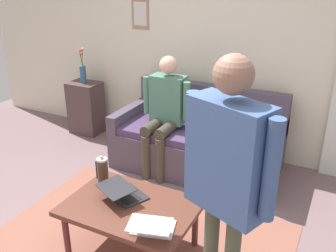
{
  "coord_description": "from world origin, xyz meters",
  "views": [
    {
      "loc": [
        -1.43,
        1.92,
        2.1
      ],
      "look_at": [
        -0.04,
        -0.84,
        0.8
      ],
      "focal_mm": 39.76,
      "sensor_mm": 36.0,
      "label": 1
    }
  ],
  "objects": [
    {
      "name": "french_press",
      "position": [
        0.27,
        -0.24,
        0.56
      ],
      "size": [
        0.11,
        0.09,
        0.27
      ],
      "color": "#4C3323",
      "rests_on": "coffee_table"
    },
    {
      "name": "person_standing",
      "position": [
        -0.93,
        0.24,
        1.12
      ],
      "size": [
        0.59,
        0.34,
        1.74
      ],
      "color": "#4D513D",
      "rests_on": "ground_plane"
    },
    {
      "name": "side_shelf",
      "position": [
        1.73,
        -1.86,
        0.35
      ],
      "size": [
        0.42,
        0.32,
        0.71
      ],
      "color": "#4B3737",
      "rests_on": "ground_plane"
    },
    {
      "name": "couch",
      "position": [
        -0.02,
        -1.63,
        0.3
      ],
      "size": [
        1.8,
        0.91,
        0.88
      ],
      "color": "#4D4454",
      "rests_on": "ground_plane"
    },
    {
      "name": "back_wall",
      "position": [
        0.0,
        -2.2,
        1.35
      ],
      "size": [
        7.04,
        0.11,
        2.7
      ],
      "color": "silver",
      "rests_on": "ground_plane"
    },
    {
      "name": "laptop_left",
      "position": [
        0.01,
        -0.15,
        0.48
      ],
      "size": [
        0.4,
        0.42,
        0.13
      ],
      "color": "#28282D",
      "rests_on": "coffee_table"
    },
    {
      "name": "person_seated",
      "position": [
        0.29,
        -1.41,
        0.73
      ],
      "size": [
        0.55,
        0.51,
        1.28
      ],
      "color": "#433D30",
      "rests_on": "ground_plane"
    },
    {
      "name": "laptop_center",
      "position": [
        -0.39,
        0.11,
        0.48
      ],
      "size": [
        0.36,
        0.37,
        0.11
      ],
      "color": "silver",
      "rests_on": "coffee_table"
    },
    {
      "name": "flower_vase",
      "position": [
        1.73,
        -1.86,
        0.88
      ],
      "size": [
        0.08,
        0.1,
        0.46
      ],
      "color": "#325A78",
      "rests_on": "side_shelf"
    },
    {
      "name": "coffee_table",
      "position": [
        -0.09,
        -0.09,
        0.39
      ],
      "size": [
        1.0,
        0.7,
        0.43
      ],
      "color": "brown",
      "rests_on": "ground_plane"
    }
  ]
}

